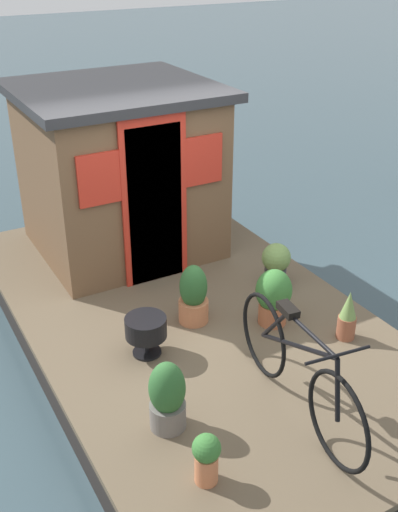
% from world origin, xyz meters
% --- Properties ---
extents(ground_plane, '(60.00, 60.00, 0.00)m').
position_xyz_m(ground_plane, '(0.00, 0.00, 0.00)').
color(ground_plane, '#384C54').
extents(houseboat_deck, '(5.49, 3.11, 0.46)m').
position_xyz_m(houseboat_deck, '(0.00, 0.00, 0.23)').
color(houseboat_deck, brown).
rests_on(houseboat_deck, ground_plane).
extents(houseboat_cabin, '(1.99, 2.10, 1.90)m').
position_xyz_m(houseboat_cabin, '(1.63, 0.00, 1.42)').
color(houseboat_cabin, brown).
rests_on(houseboat_cabin, houseboat_deck).
extents(bicycle, '(1.82, 0.50, 0.87)m').
position_xyz_m(bicycle, '(-1.68, -0.02, 0.86)').
color(bicycle, black).
rests_on(bicycle, houseboat_deck).
extents(potted_plant_lavender, '(0.35, 0.35, 0.57)m').
position_xyz_m(potted_plant_lavender, '(-0.58, -0.59, 0.76)').
color(potted_plant_lavender, '#B2603D').
rests_on(potted_plant_lavender, houseboat_deck).
extents(potted_plant_mint, '(0.20, 0.20, 0.40)m').
position_xyz_m(potted_plant_mint, '(-1.95, 0.92, 0.67)').
color(potted_plant_mint, '#C6754C').
rests_on(potted_plant_mint, houseboat_deck).
extents(potted_plant_fern, '(0.17, 0.17, 0.49)m').
position_xyz_m(potted_plant_fern, '(-1.12, -1.04, 0.69)').
color(potted_plant_fern, '#935138').
rests_on(potted_plant_fern, houseboat_deck).
extents(potted_plant_basil, '(0.31, 0.31, 0.48)m').
position_xyz_m(potted_plant_basil, '(-0.01, -1.03, 0.72)').
color(potted_plant_basil, '#38383D').
rests_on(potted_plant_basil, houseboat_deck).
extents(potted_plant_ivy, '(0.29, 0.29, 0.60)m').
position_xyz_m(potted_plant_ivy, '(-0.19, 0.05, 0.74)').
color(potted_plant_ivy, '#C6754C').
rests_on(potted_plant_ivy, houseboat_deck).
extents(potted_plant_sage, '(0.28, 0.28, 0.58)m').
position_xyz_m(potted_plant_sage, '(-1.35, 0.92, 0.74)').
color(potted_plant_sage, slate).
rests_on(potted_plant_sage, houseboat_deck).
extents(charcoal_grill, '(0.37, 0.37, 0.37)m').
position_xyz_m(charcoal_grill, '(-0.44, 0.67, 0.72)').
color(charcoal_grill, black).
rests_on(charcoal_grill, houseboat_deck).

